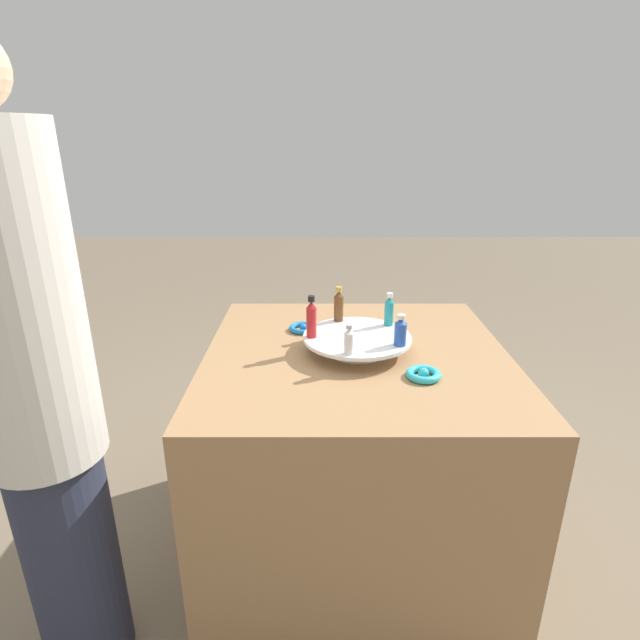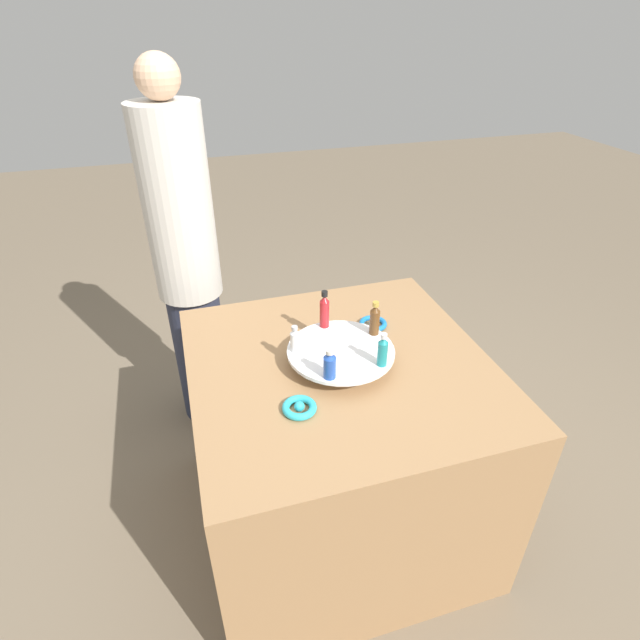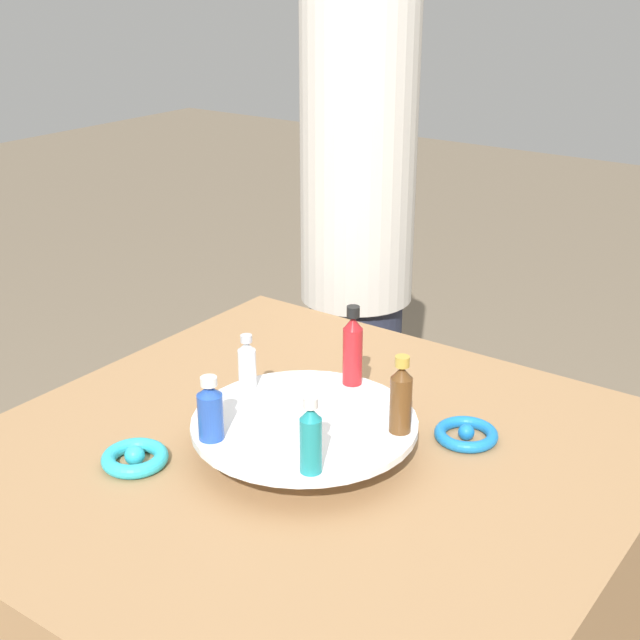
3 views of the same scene
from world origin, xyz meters
name	(u,v)px [view 3 (image 3 of 3)]	position (x,y,z in m)	size (l,w,h in m)	color
display_stand	(305,429)	(0.00, 0.00, 0.83)	(0.35, 0.35, 0.06)	white
bottle_red	(353,348)	(-0.15, -0.01, 0.91)	(0.03, 0.03, 0.14)	#B21E23
bottle_clear	(247,363)	(-0.04, -0.15, 0.89)	(0.03, 0.03, 0.09)	silver
bottle_blue	(210,410)	(0.13, -0.08, 0.89)	(0.04, 0.04, 0.10)	#234CAD
bottle_teal	(311,438)	(0.11, 0.10, 0.90)	(0.03, 0.03, 0.12)	teal
bottle_brown	(401,397)	(-0.06, 0.14, 0.90)	(0.03, 0.03, 0.12)	brown
ribbon_bow_teal	(135,458)	(0.18, -0.19, 0.80)	(0.10, 0.10, 0.03)	#2DB7CC
ribbon_bow_blue	(466,434)	(-0.18, 0.19, 0.80)	(0.10, 0.10, 0.03)	blue
person_figure	(357,244)	(-0.81, -0.44, 0.84)	(0.28, 0.28, 1.67)	#282D42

